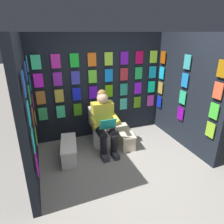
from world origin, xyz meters
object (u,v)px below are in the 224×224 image
object	(u,v)px
toilet	(101,130)
person_reading	(104,122)
comic_longbox_near	(124,137)
comic_longbox_far	(69,150)

from	to	relation	value
toilet	person_reading	world-z (taller)	person_reading
comic_longbox_near	comic_longbox_far	xyz separation A→B (m)	(1.16, 0.15, 0.02)
person_reading	comic_longbox_far	world-z (taller)	person_reading
comic_longbox_near	comic_longbox_far	bearing A→B (deg)	14.13
person_reading	comic_longbox_near	bearing A→B (deg)	-170.69
toilet	comic_longbox_near	distance (m)	0.51
comic_longbox_near	person_reading	bearing A→B (deg)	15.15
comic_longbox_far	toilet	bearing A→B (deg)	-147.62
person_reading	comic_longbox_near	size ratio (longest dim) A/B	1.58
toilet	comic_longbox_far	size ratio (longest dim) A/B	1.00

